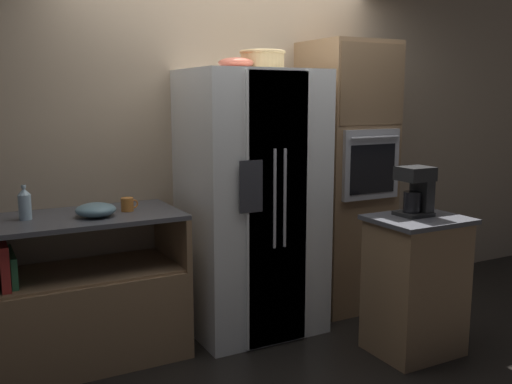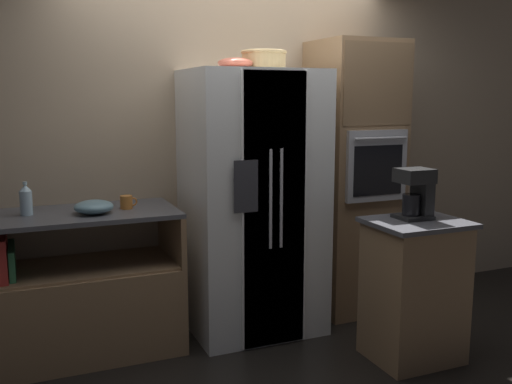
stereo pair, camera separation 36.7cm
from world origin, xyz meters
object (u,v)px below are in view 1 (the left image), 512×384
object	(u,v)px
wicker_basket	(262,59)
coffee_maker	(417,189)
bottle_tall	(25,204)
mixing_bowl	(96,210)
wall_oven	(345,177)
refrigerator	(252,203)
fruit_bowl	(236,63)
mug	(128,204)

from	to	relation	value
wicker_basket	coffee_maker	bearing A→B (deg)	-48.02
wicker_basket	bottle_tall	world-z (taller)	wicker_basket
mixing_bowl	coffee_maker	bearing A→B (deg)	-22.46
mixing_bowl	coffee_maker	xyz separation A→B (m)	(1.88, -0.78, 0.10)
wall_oven	mixing_bowl	size ratio (longest dim) A/B	8.50
bottle_tall	mixing_bowl	xyz separation A→B (m)	(0.39, -0.11, -0.05)
wicker_basket	coffee_maker	distance (m)	1.35
refrigerator	coffee_maker	distance (m)	1.14
fruit_bowl	mixing_bowl	world-z (taller)	fruit_bowl
mug	coffee_maker	xyz separation A→B (m)	(1.66, -0.86, 0.10)
refrigerator	wall_oven	size ratio (longest dim) A/B	0.89
wicker_basket	fruit_bowl	bearing A→B (deg)	-166.63
mug	coffee_maker	bearing A→B (deg)	-27.31
mixing_bowl	bottle_tall	bearing A→B (deg)	164.01
wicker_basket	mixing_bowl	size ratio (longest dim) A/B	1.29
fruit_bowl	coffee_maker	bearing A→B (deg)	-38.05
refrigerator	wall_oven	distance (m)	0.89
wall_oven	coffee_maker	distance (m)	0.89
wicker_basket	bottle_tall	bearing A→B (deg)	176.28
refrigerator	wicker_basket	size ratio (longest dim) A/B	5.88
wall_oven	fruit_bowl	bearing A→B (deg)	-171.59
wall_oven	wicker_basket	world-z (taller)	wall_oven
wicker_basket	fruit_bowl	world-z (taller)	wicker_basket
fruit_bowl	mixing_bowl	bearing A→B (deg)	177.35
coffee_maker	mug	bearing A→B (deg)	152.69
bottle_tall	mug	world-z (taller)	bottle_tall
refrigerator	mug	world-z (taller)	refrigerator
wicker_basket	mug	bearing A→B (deg)	175.85
wall_oven	bottle_tall	xyz separation A→B (m)	(-2.37, 0.00, -0.01)
refrigerator	bottle_tall	bearing A→B (deg)	176.94
fruit_bowl	coffee_maker	xyz separation A→B (m)	(0.94, -0.73, -0.81)
wicker_basket	fruit_bowl	xyz separation A→B (m)	(-0.23, -0.05, -0.03)
bottle_tall	mug	distance (m)	0.62
wall_oven	mug	bearing A→B (deg)	-179.04
bottle_tall	wall_oven	bearing A→B (deg)	-0.08
refrigerator	mixing_bowl	bearing A→B (deg)	-178.31
wall_oven	wicker_basket	distance (m)	1.19
mixing_bowl	wall_oven	bearing A→B (deg)	3.16
fruit_bowl	wicker_basket	bearing A→B (deg)	13.37
mixing_bowl	coffee_maker	size ratio (longest dim) A/B	0.77
bottle_tall	mug	bearing A→B (deg)	-3.06
wall_oven	mixing_bowl	xyz separation A→B (m)	(-1.98, -0.11, -0.06)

